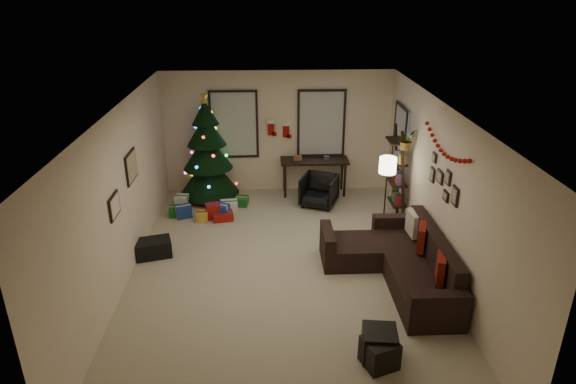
# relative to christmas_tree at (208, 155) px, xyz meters

# --- Properties ---
(floor) EXTENTS (7.00, 7.00, 0.00)m
(floor) POSITION_rel_christmas_tree_xyz_m (1.51, -3.07, -0.99)
(floor) COLOR tan
(floor) RESTS_ON ground
(ceiling) EXTENTS (7.00, 7.00, 0.00)m
(ceiling) POSITION_rel_christmas_tree_xyz_m (1.51, -3.07, 1.71)
(ceiling) COLOR white
(ceiling) RESTS_ON floor
(wall_back) EXTENTS (5.00, 0.00, 5.00)m
(wall_back) POSITION_rel_christmas_tree_xyz_m (1.51, 0.43, 0.36)
(wall_back) COLOR beige
(wall_back) RESTS_ON floor
(wall_front) EXTENTS (5.00, 0.00, 5.00)m
(wall_front) POSITION_rel_christmas_tree_xyz_m (1.51, -6.57, 0.36)
(wall_front) COLOR beige
(wall_front) RESTS_ON floor
(wall_left) EXTENTS (0.00, 7.00, 7.00)m
(wall_left) POSITION_rel_christmas_tree_xyz_m (-0.99, -3.07, 0.36)
(wall_left) COLOR beige
(wall_left) RESTS_ON floor
(wall_right) EXTENTS (0.00, 7.00, 7.00)m
(wall_right) POSITION_rel_christmas_tree_xyz_m (4.01, -3.07, 0.36)
(wall_right) COLOR beige
(wall_right) RESTS_ON floor
(window_back_left) EXTENTS (1.05, 0.06, 1.50)m
(window_back_left) POSITION_rel_christmas_tree_xyz_m (0.56, 0.40, 0.56)
(window_back_left) COLOR #728CB2
(window_back_left) RESTS_ON wall_back
(window_back_right) EXTENTS (1.05, 0.06, 1.50)m
(window_back_right) POSITION_rel_christmas_tree_xyz_m (2.46, 0.40, 0.56)
(window_back_right) COLOR #728CB2
(window_back_right) RESTS_ON wall_back
(window_right_wall) EXTENTS (0.06, 0.90, 1.30)m
(window_right_wall) POSITION_rel_christmas_tree_xyz_m (3.98, -0.52, 0.51)
(window_right_wall) COLOR #728CB2
(window_right_wall) RESTS_ON wall_right
(christmas_tree) EXTENTS (1.28, 1.28, 2.38)m
(christmas_tree) POSITION_rel_christmas_tree_xyz_m (0.00, 0.00, 0.00)
(christmas_tree) COLOR black
(christmas_tree) RESTS_ON floor
(presents) EXTENTS (1.58, 1.01, 0.30)m
(presents) POSITION_rel_christmas_tree_xyz_m (0.04, -0.86, -0.87)
(presents) COLOR silver
(presents) RESTS_ON floor
(sofa) EXTENTS (1.78, 2.60, 0.84)m
(sofa) POSITION_rel_christmas_tree_xyz_m (3.37, -3.36, -0.71)
(sofa) COLOR black
(sofa) RESTS_ON floor
(pillow_red_a) EXTENTS (0.22, 0.41, 0.40)m
(pillow_red_a) POSITION_rel_christmas_tree_xyz_m (3.72, -4.16, -0.35)
(pillow_red_a) COLOR maroon
(pillow_red_a) RESTS_ON sofa
(pillow_red_b) EXTENTS (0.24, 0.43, 0.41)m
(pillow_red_b) POSITION_rel_christmas_tree_xyz_m (3.72, -3.22, -0.35)
(pillow_red_b) COLOR maroon
(pillow_red_b) RESTS_ON sofa
(pillow_cream) EXTENTS (0.14, 0.42, 0.41)m
(pillow_cream) POSITION_rel_christmas_tree_xyz_m (3.72, -2.70, -0.36)
(pillow_cream) COLOR beige
(pillow_cream) RESTS_ON sofa
(ottoman_near) EXTENTS (0.47, 0.47, 0.41)m
(ottoman_near) POSITION_rel_christmas_tree_xyz_m (2.65, -5.20, -0.78)
(ottoman_near) COLOR black
(ottoman_near) RESTS_ON floor
(ottoman_far) EXTENTS (0.50, 0.50, 0.37)m
(ottoman_far) POSITION_rel_christmas_tree_xyz_m (2.63, -5.34, -0.80)
(ottoman_far) COLOR black
(ottoman_far) RESTS_ON floor
(desk) EXTENTS (1.49, 0.53, 0.80)m
(desk) POSITION_rel_christmas_tree_xyz_m (2.31, 0.15, -0.28)
(desk) COLOR black
(desk) RESTS_ON floor
(desk_chair) EXTENTS (0.83, 0.81, 0.67)m
(desk_chair) POSITION_rel_christmas_tree_xyz_m (2.36, -0.50, -0.65)
(desk_chair) COLOR black
(desk_chair) RESTS_ON floor
(bookshelf) EXTENTS (0.30, 0.56, 1.91)m
(bookshelf) POSITION_rel_christmas_tree_xyz_m (3.81, -1.25, -0.06)
(bookshelf) COLOR black
(bookshelf) RESTS_ON floor
(potted_plant) EXTENTS (0.58, 0.58, 0.49)m
(potted_plant) POSITION_rel_christmas_tree_xyz_m (3.81, -1.53, 0.82)
(potted_plant) COLOR #4C4C4C
(potted_plant) RESTS_ON bookshelf
(floor_lamp) EXTENTS (0.31, 0.31, 1.48)m
(floor_lamp) POSITION_rel_christmas_tree_xyz_m (3.46, -1.73, 0.25)
(floor_lamp) COLOR black
(floor_lamp) RESTS_ON floor
(art_map) EXTENTS (0.04, 0.60, 0.50)m
(art_map) POSITION_rel_christmas_tree_xyz_m (-0.97, -2.38, 0.63)
(art_map) COLOR black
(art_map) RESTS_ON wall_left
(art_abstract) EXTENTS (0.04, 0.45, 0.35)m
(art_abstract) POSITION_rel_christmas_tree_xyz_m (-0.97, -3.49, 0.42)
(art_abstract) COLOR black
(art_abstract) RESTS_ON wall_left
(gallery) EXTENTS (0.03, 1.25, 0.54)m
(gallery) POSITION_rel_christmas_tree_xyz_m (3.99, -3.14, 0.59)
(gallery) COLOR black
(gallery) RESTS_ON wall_right
(garland) EXTENTS (0.08, 1.90, 0.30)m
(garland) POSITION_rel_christmas_tree_xyz_m (3.96, -3.10, 1.14)
(garland) COLOR #A5140C
(garland) RESTS_ON wall_right
(stocking_left) EXTENTS (0.20, 0.05, 0.36)m
(stocking_left) POSITION_rel_christmas_tree_xyz_m (1.37, 0.33, 0.51)
(stocking_left) COLOR #990F0C
(stocking_left) RESTS_ON wall_back
(stocking_right) EXTENTS (0.20, 0.05, 0.36)m
(stocking_right) POSITION_rel_christmas_tree_xyz_m (1.70, 0.42, 0.43)
(stocking_right) COLOR #990F0C
(stocking_right) RESTS_ON wall_back
(storage_bin) EXTENTS (0.68, 0.54, 0.30)m
(storage_bin) POSITION_rel_christmas_tree_xyz_m (-0.73, -2.50, -0.84)
(storage_bin) COLOR black
(storage_bin) RESTS_ON floor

